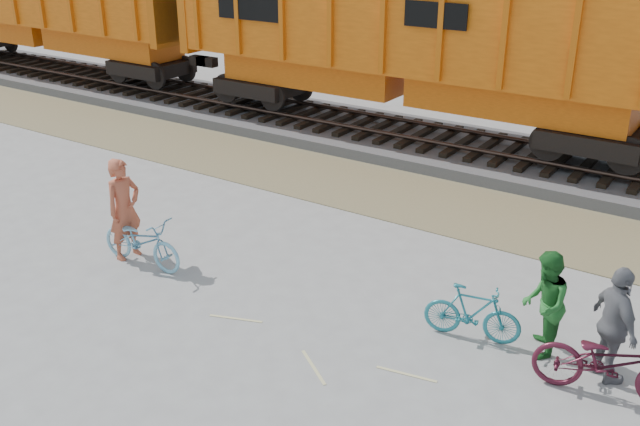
# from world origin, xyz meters

# --- Properties ---
(ground) EXTENTS (120.00, 120.00, 0.00)m
(ground) POSITION_xyz_m (0.00, 0.00, 0.00)
(ground) COLOR #9E9E99
(ground) RESTS_ON ground
(gravel_strip) EXTENTS (120.00, 3.00, 0.02)m
(gravel_strip) POSITION_xyz_m (0.00, 5.50, 0.01)
(gravel_strip) COLOR #8A7C56
(gravel_strip) RESTS_ON ground
(ballast_bed) EXTENTS (120.00, 4.00, 0.30)m
(ballast_bed) POSITION_xyz_m (0.00, 9.00, 0.15)
(ballast_bed) COLOR slate
(ballast_bed) RESTS_ON ground
(track) EXTENTS (120.00, 2.60, 0.24)m
(track) POSITION_xyz_m (0.00, 9.00, 0.47)
(track) COLOR black
(track) RESTS_ON ballast_bed
(hopper_car_left) EXTENTS (14.00, 3.13, 4.65)m
(hopper_car_left) POSITION_xyz_m (-18.01, 9.00, 3.01)
(hopper_car_left) COLOR black
(hopper_car_left) RESTS_ON track
(hopper_car_center) EXTENTS (14.00, 3.13, 4.65)m
(hopper_car_center) POSITION_xyz_m (-3.01, 9.00, 3.01)
(hopper_car_center) COLOR black
(hopper_car_center) RESTS_ON track
(bicycle_blue) EXTENTS (1.86, 0.71, 0.97)m
(bicycle_blue) POSITION_xyz_m (-3.67, -0.28, 0.48)
(bicycle_blue) COLOR #78BDDA
(bicycle_blue) RESTS_ON ground
(bicycle_teal) EXTENTS (1.55, 0.73, 0.90)m
(bicycle_teal) POSITION_xyz_m (2.38, 0.79, 0.45)
(bicycle_teal) COLOR teal
(bicycle_teal) RESTS_ON ground
(bicycle_maroon) EXTENTS (2.13, 1.11, 1.07)m
(bicycle_maroon) POSITION_xyz_m (4.48, 0.49, 0.53)
(bicycle_maroon) COLOR #491423
(bicycle_maroon) RESTS_ON ground
(person_solo) EXTENTS (0.52, 0.74, 1.95)m
(person_solo) POSITION_xyz_m (-4.17, -0.18, 0.98)
(person_solo) COLOR #B55538
(person_solo) RESTS_ON ground
(person_man) EXTENTS (0.83, 0.95, 1.65)m
(person_man) POSITION_xyz_m (3.38, 0.99, 0.82)
(person_man) COLOR #216927
(person_man) RESTS_ON ground
(person_woman) EXTENTS (1.00, 1.05, 1.75)m
(person_woman) POSITION_xyz_m (4.38, 0.89, 0.87)
(person_woman) COLOR slate
(person_woman) RESTS_ON ground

